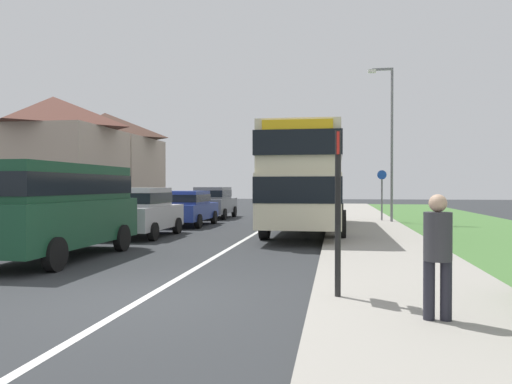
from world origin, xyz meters
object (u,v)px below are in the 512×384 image
at_px(parked_car_grey, 214,201).
at_px(cycle_route_sign, 382,193).
at_px(parked_car_silver, 140,210).
at_px(bus_stop_sign, 338,201).
at_px(double_decker_bus, 307,176).
at_px(street_lamp_mid, 390,134).
at_px(pedestrian_at_stop, 438,251).
at_px(parked_van_dark_green, 56,203).
at_px(parked_car_blue, 187,206).

height_order(parked_car_grey, cycle_route_sign, cycle_route_sign).
height_order(parked_car_silver, parked_car_grey, parked_car_silver).
bearing_deg(parked_car_grey, bus_stop_sign, -70.71).
xyz_separation_m(parked_car_silver, cycle_route_sign, (8.86, 8.15, 0.49)).
relative_size(double_decker_bus, street_lamp_mid, 1.43).
bearing_deg(pedestrian_at_stop, double_decker_bus, 100.32).
relative_size(parked_van_dark_green, parked_car_blue, 1.23).
relative_size(parked_car_grey, street_lamp_mid, 0.58).
relative_size(bus_stop_sign, street_lamp_mid, 0.36).
bearing_deg(double_decker_bus, parked_car_silver, -153.92).
distance_m(double_decker_bus, pedestrian_at_stop, 13.01).
height_order(parked_car_silver, pedestrian_at_stop, parked_car_silver).
bearing_deg(bus_stop_sign, parked_car_blue, 115.48).
bearing_deg(pedestrian_at_stop, parked_car_grey, 111.30).
relative_size(cycle_route_sign, street_lamp_mid, 0.35).
bearing_deg(parked_van_dark_green, parked_car_silver, 90.18).
relative_size(parked_car_silver, cycle_route_sign, 1.56).
xyz_separation_m(double_decker_bus, parked_car_grey, (-5.54, 7.42, -1.21)).
bearing_deg(parked_car_blue, street_lamp_mid, 15.31).
relative_size(parked_car_silver, street_lamp_mid, 0.54).
xyz_separation_m(parked_van_dark_green, cycle_route_sign, (8.84, 13.44, 0.07)).
xyz_separation_m(pedestrian_at_stop, street_lamp_mid, (1.19, 17.35, 3.17)).
bearing_deg(bus_stop_sign, parked_van_dark_green, 152.02).
xyz_separation_m(double_decker_bus, parked_van_dark_green, (-5.59, -8.04, -0.78)).
bearing_deg(pedestrian_at_stop, bus_stop_sign, 136.40).
distance_m(parked_car_silver, parked_car_grey, 10.17).
bearing_deg(parked_van_dark_green, bus_stop_sign, -27.98).
relative_size(double_decker_bus, parked_car_silver, 2.64).
xyz_separation_m(parked_van_dark_green, street_lamp_mid, (9.11, 12.63, 2.79)).
bearing_deg(double_decker_bus, bus_stop_sign, -84.51).
xyz_separation_m(parked_car_grey, pedestrian_at_stop, (7.87, -20.17, 0.04)).
xyz_separation_m(parked_van_dark_green, parked_car_grey, (0.05, 15.46, -0.43)).
bearing_deg(street_lamp_mid, parked_car_blue, -164.69).
distance_m(parked_car_grey, pedestrian_at_stop, 21.65).
xyz_separation_m(pedestrian_at_stop, bus_stop_sign, (-1.21, 1.15, 0.56)).
bearing_deg(parked_car_grey, parked_car_silver, -90.39).
xyz_separation_m(bus_stop_sign, cycle_route_sign, (2.13, 17.01, -0.11)).
xyz_separation_m(parked_car_silver, street_lamp_mid, (9.12, 7.34, 3.22)).
relative_size(parked_van_dark_green, street_lamp_mid, 0.73).
bearing_deg(pedestrian_at_stop, street_lamp_mid, 86.08).
bearing_deg(double_decker_bus, parked_van_dark_green, -124.84).
bearing_deg(parked_van_dark_green, cycle_route_sign, 56.67).
xyz_separation_m(parked_car_blue, cycle_route_sign, (8.68, 3.26, 0.57)).
xyz_separation_m(double_decker_bus, cycle_route_sign, (3.25, 5.41, -0.71)).
height_order(parked_van_dark_green, parked_car_blue, parked_van_dark_green).
bearing_deg(bus_stop_sign, double_decker_bus, 95.49).
height_order(parked_van_dark_green, parked_car_silver, parked_van_dark_green).
distance_m(double_decker_bus, parked_van_dark_green, 9.82).
bearing_deg(parked_car_blue, parked_van_dark_green, -90.90).
height_order(pedestrian_at_stop, bus_stop_sign, bus_stop_sign).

